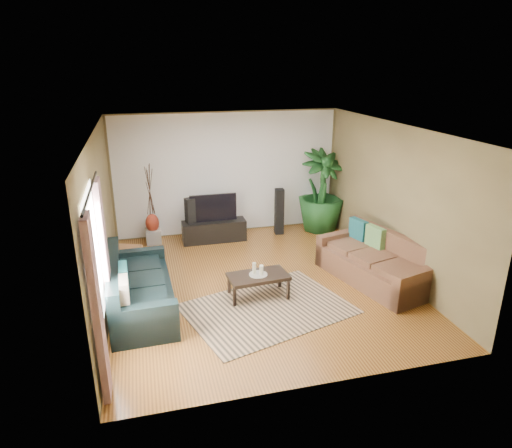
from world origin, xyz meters
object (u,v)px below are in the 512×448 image
object	(u,v)px
sofa_left	(140,284)
vase	(152,223)
coffee_table	(258,286)
potted_plant	(321,191)
sofa_right	(374,259)
television	(213,208)
speaker_right	(279,211)
tv_stand	(214,231)
speaker_left	(191,221)
pedestal	(153,236)
side_table	(126,262)

from	to	relation	value
sofa_left	vase	xyz separation A→B (m)	(0.30, 2.78, 0.03)
coffee_table	potted_plant	distance (m)	3.60
sofa_right	television	xyz separation A→B (m)	(-2.42, 2.62, 0.32)
coffee_table	potted_plant	bearing A→B (deg)	46.53
speaker_right	potted_plant	distance (m)	1.07
tv_stand	speaker_right	bearing A→B (deg)	3.80
sofa_left	speaker_right	xyz separation A→B (m)	(3.08, 2.67, 0.09)
speaker_left	vase	bearing A→B (deg)	151.35
sofa_right	pedestal	size ratio (longest dim) A/B	6.78
speaker_right	speaker_left	bearing A→B (deg)	-172.14
television	speaker_right	world-z (taller)	television
vase	sofa_left	bearing A→B (deg)	-96.07
potted_plant	vase	world-z (taller)	potted_plant
speaker_left	speaker_right	distance (m)	2.00
television	speaker_left	distance (m)	0.56
vase	potted_plant	bearing A→B (deg)	-1.47
potted_plant	vase	xyz separation A→B (m)	(-3.77, 0.10, -0.47)
speaker_right	pedestal	distance (m)	2.81
pedestal	television	bearing A→B (deg)	-8.18
speaker_left	speaker_right	xyz separation A→B (m)	(1.99, 0.06, 0.02)
sofa_left	pedestal	xyz separation A→B (m)	(0.30, 2.78, -0.27)
sofa_right	speaker_right	bearing A→B (deg)	-176.50
speaker_left	speaker_right	bearing A→B (deg)	-14.42
tv_stand	pedestal	world-z (taller)	tv_stand
speaker_right	sofa_left	bearing A→B (deg)	-133.12
television	sofa_right	bearing A→B (deg)	-47.28
speaker_left	side_table	xyz separation A→B (m)	(-1.33, -1.32, -0.23)
coffee_table	television	world-z (taller)	television
tv_stand	potted_plant	xyz separation A→B (m)	(2.49, 0.11, 0.70)
television	pedestal	size ratio (longest dim) A/B	3.21
television	side_table	world-z (taller)	television
coffee_table	vase	world-z (taller)	vase
side_table	speaker_right	bearing A→B (deg)	22.58
coffee_table	pedestal	bearing A→B (deg)	113.98
sofa_left	side_table	distance (m)	1.32
television	vase	world-z (taller)	television
pedestal	vase	xyz separation A→B (m)	(0.00, 0.00, 0.30)
sofa_right	tv_stand	distance (m)	3.55
speaker_left	potted_plant	distance (m)	3.01
vase	tv_stand	bearing A→B (deg)	-9.05
sofa_left	vase	distance (m)	2.79
sofa_right	potted_plant	size ratio (longest dim) A/B	1.15
tv_stand	speaker_right	xyz separation A→B (m)	(1.50, 0.10, 0.29)
side_table	vase	bearing A→B (deg)	70.05
coffee_table	side_table	world-z (taller)	side_table
pedestal	side_table	size ratio (longest dim) A/B	0.60
sofa_right	pedestal	bearing A→B (deg)	-142.39
sofa_left	sofa_right	xyz separation A→B (m)	(4.00, -0.02, 0.00)
television	potted_plant	world-z (taller)	potted_plant
tv_stand	television	distance (m)	0.52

